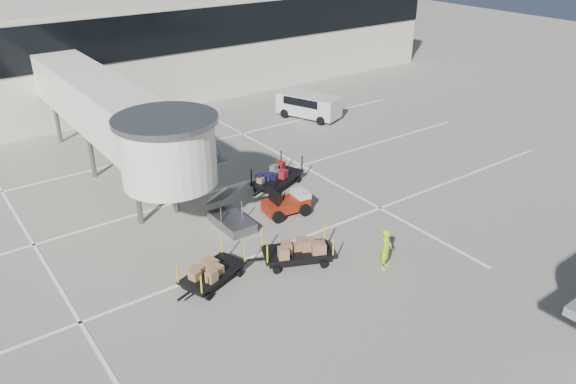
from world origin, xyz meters
The scene contains 10 objects.
ground centered at (0.00, 0.00, 0.00)m, with size 140.00×140.00×0.00m, color #A09C8F.
lane_markings centered at (-0.67, 9.33, 0.01)m, with size 40.00×30.00×0.02m.
terminal centered at (-0.35, 29.94, 4.11)m, with size 64.00×12.11×15.20m.
jet_bridge centered at (-3.97, 12.26, 4.28)m, with size 5.70×20.40×6.03m.
baggage_tug centered at (1.62, 4.45, 0.58)m, with size 2.55×1.81×1.58m.
suitcase_cart centered at (3.05, 7.36, 0.54)m, with size 4.00×2.72×1.56m.
box_cart_near centered at (-0.70, 0.50, 0.58)m, with size 3.78×2.64×1.48m.
box_cart_far centered at (-4.40, 1.34, 0.55)m, with size 3.59×2.32×1.39m.
ground_worker centered at (2.21, -2.17, 0.96)m, with size 0.70×0.46×1.93m, color #AED916.
minivan centered at (11.94, 16.09, 1.09)m, with size 3.58×5.16×1.82m.
Camera 1 is at (-13.53, -16.58, 14.17)m, focal length 35.00 mm.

